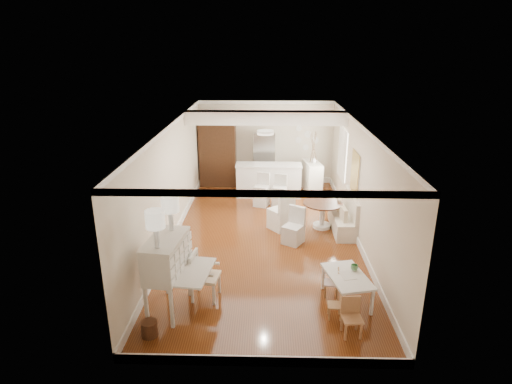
{
  "coord_description": "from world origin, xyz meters",
  "views": [
    {
      "loc": [
        0.04,
        -9.68,
        4.59
      ],
      "look_at": [
        -0.22,
        0.3,
        1.1
      ],
      "focal_mm": 30.0,
      "sensor_mm": 36.0,
      "label": 1
    }
  ],
  "objects_px": {
    "breakfast_counter": "(269,180)",
    "pantry_cabinet": "(218,152)",
    "bar_stool_left": "(261,190)",
    "sideboard": "(312,177)",
    "secretary_bureau": "(168,275)",
    "wicker_basket": "(149,329)",
    "slip_chair_far": "(281,209)",
    "kids_chair_c": "(352,318)",
    "bar_stool_right": "(279,191)",
    "gustavian_armchair": "(205,276)",
    "dining_table": "(322,215)",
    "kids_chair_a": "(335,305)",
    "kids_chair_b": "(331,282)",
    "slip_chair_near": "(293,226)",
    "fridge": "(275,160)",
    "kids_table": "(346,288)"
  },
  "relations": [
    {
      "from": "kids_chair_c",
      "to": "bar_stool_right",
      "type": "height_order",
      "value": "bar_stool_right"
    },
    {
      "from": "wicker_basket",
      "to": "slip_chair_far",
      "type": "height_order",
      "value": "slip_chair_far"
    },
    {
      "from": "fridge",
      "to": "sideboard",
      "type": "bearing_deg",
      "value": -26.33
    },
    {
      "from": "kids_chair_a",
      "to": "sideboard",
      "type": "distance_m",
      "value": 6.81
    },
    {
      "from": "secretary_bureau",
      "to": "pantry_cabinet",
      "type": "height_order",
      "value": "pantry_cabinet"
    },
    {
      "from": "dining_table",
      "to": "sideboard",
      "type": "distance_m",
      "value": 2.9
    },
    {
      "from": "kids_chair_b",
      "to": "dining_table",
      "type": "bearing_deg",
      "value": -175.94
    },
    {
      "from": "gustavian_armchair",
      "to": "fridge",
      "type": "bearing_deg",
      "value": -3.6
    },
    {
      "from": "slip_chair_far",
      "to": "pantry_cabinet",
      "type": "bearing_deg",
      "value": -99.36
    },
    {
      "from": "dining_table",
      "to": "breakfast_counter",
      "type": "relative_size",
      "value": 0.5
    },
    {
      "from": "secretary_bureau",
      "to": "sideboard",
      "type": "relative_size",
      "value": 1.39
    },
    {
      "from": "wicker_basket",
      "to": "kids_table",
      "type": "distance_m",
      "value": 3.59
    },
    {
      "from": "bar_stool_left",
      "to": "sideboard",
      "type": "relative_size",
      "value": 0.96
    },
    {
      "from": "breakfast_counter",
      "to": "pantry_cabinet",
      "type": "relative_size",
      "value": 0.89
    },
    {
      "from": "slip_chair_far",
      "to": "bar_stool_right",
      "type": "xyz_separation_m",
      "value": [
        0.01,
        1.68,
        -0.07
      ]
    },
    {
      "from": "pantry_cabinet",
      "to": "fridge",
      "type": "bearing_deg",
      "value": -0.9
    },
    {
      "from": "fridge",
      "to": "secretary_bureau",
      "type": "bearing_deg",
      "value": -105.47
    },
    {
      "from": "gustavian_armchair",
      "to": "bar_stool_left",
      "type": "relative_size",
      "value": 0.95
    },
    {
      "from": "kids_table",
      "to": "fridge",
      "type": "height_order",
      "value": "fridge"
    },
    {
      "from": "gustavian_armchair",
      "to": "breakfast_counter",
      "type": "xyz_separation_m",
      "value": [
        1.19,
        5.78,
        0.05
      ]
    },
    {
      "from": "slip_chair_near",
      "to": "wicker_basket",
      "type": "bearing_deg",
      "value": -94.24
    },
    {
      "from": "slip_chair_far",
      "to": "pantry_cabinet",
      "type": "xyz_separation_m",
      "value": [
        -2.01,
        3.62,
        0.61
      ]
    },
    {
      "from": "bar_stool_left",
      "to": "sideboard",
      "type": "height_order",
      "value": "bar_stool_left"
    },
    {
      "from": "kids_chair_b",
      "to": "dining_table",
      "type": "xyz_separation_m",
      "value": [
        0.2,
        3.2,
        0.07
      ]
    },
    {
      "from": "kids_chair_b",
      "to": "fridge",
      "type": "bearing_deg",
      "value": -163.88
    },
    {
      "from": "dining_table",
      "to": "bar_stool_left",
      "type": "height_order",
      "value": "bar_stool_left"
    },
    {
      "from": "slip_chair_near",
      "to": "pantry_cabinet",
      "type": "bearing_deg",
      "value": 148.67
    },
    {
      "from": "gustavian_armchair",
      "to": "dining_table",
      "type": "bearing_deg",
      "value": -29.8
    },
    {
      "from": "gustavian_armchair",
      "to": "bar_stool_left",
      "type": "xyz_separation_m",
      "value": [
        0.98,
        4.9,
        0.03
      ]
    },
    {
      "from": "pantry_cabinet",
      "to": "sideboard",
      "type": "bearing_deg",
      "value": -11.41
    },
    {
      "from": "wicker_basket",
      "to": "sideboard",
      "type": "bearing_deg",
      "value": 65.39
    },
    {
      "from": "wicker_basket",
      "to": "slip_chair_far",
      "type": "relative_size",
      "value": 0.25
    },
    {
      "from": "slip_chair_far",
      "to": "bar_stool_right",
      "type": "height_order",
      "value": "slip_chair_far"
    },
    {
      "from": "gustavian_armchair",
      "to": "sideboard",
      "type": "distance_m",
      "value": 6.76
    },
    {
      "from": "slip_chair_far",
      "to": "bar_stool_right",
      "type": "bearing_deg",
      "value": -128.62
    },
    {
      "from": "fridge",
      "to": "pantry_cabinet",
      "type": "bearing_deg",
      "value": 179.1
    },
    {
      "from": "slip_chair_near",
      "to": "kids_chair_a",
      "type": "bearing_deg",
      "value": -47.54
    },
    {
      "from": "kids_table",
      "to": "slip_chair_near",
      "type": "xyz_separation_m",
      "value": [
        -0.86,
        2.45,
        0.17
      ]
    },
    {
      "from": "kids_chair_c",
      "to": "sideboard",
      "type": "bearing_deg",
      "value": 85.17
    },
    {
      "from": "secretary_bureau",
      "to": "breakfast_counter",
      "type": "xyz_separation_m",
      "value": [
        1.8,
        6.18,
        -0.2
      ]
    },
    {
      "from": "bar_stool_right",
      "to": "breakfast_counter",
      "type": "bearing_deg",
      "value": 125.5
    },
    {
      "from": "secretary_bureau",
      "to": "sideboard",
      "type": "distance_m",
      "value": 7.37
    },
    {
      "from": "bar_stool_right",
      "to": "kids_chair_a",
      "type": "bearing_deg",
      "value": -66.05
    },
    {
      "from": "kids_chair_c",
      "to": "pantry_cabinet",
      "type": "bearing_deg",
      "value": 106.71
    },
    {
      "from": "gustavian_armchair",
      "to": "slip_chair_near",
      "type": "distance_m",
      "value": 2.98
    },
    {
      "from": "slip_chair_far",
      "to": "sideboard",
      "type": "bearing_deg",
      "value": -148.46
    },
    {
      "from": "bar_stool_left",
      "to": "bar_stool_right",
      "type": "bearing_deg",
      "value": 21.49
    },
    {
      "from": "kids_chair_c",
      "to": "slip_chair_near",
      "type": "height_order",
      "value": "slip_chair_near"
    },
    {
      "from": "sideboard",
      "to": "dining_table",
      "type": "bearing_deg",
      "value": -99.06
    },
    {
      "from": "kids_chair_c",
      "to": "kids_chair_a",
      "type": "bearing_deg",
      "value": 108.91
    }
  ]
}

